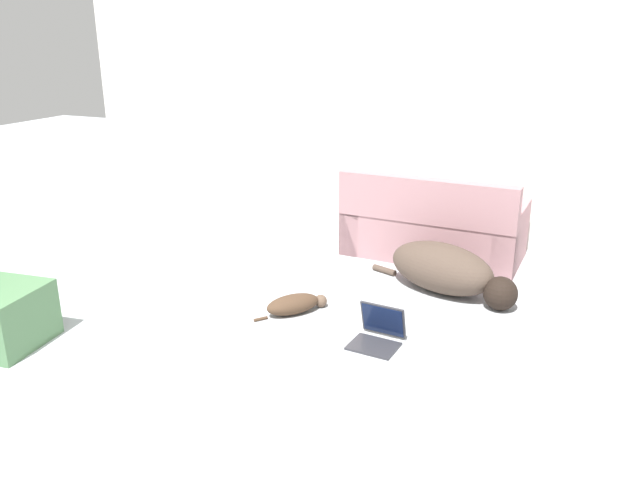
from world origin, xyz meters
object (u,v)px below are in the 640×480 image
(couch, at_px, (433,229))
(dog, at_px, (446,270))
(cat, at_px, (295,304))
(laptop_open, at_px, (379,331))

(couch, bearing_deg, dog, 113.70)
(dog, xyz_separation_m, cat, (-0.99, -0.85, -0.13))
(dog, bearing_deg, laptop_open, -83.42)
(couch, relative_size, laptop_open, 4.63)
(laptop_open, bearing_deg, dog, 82.27)
(couch, distance_m, cat, 1.82)
(couch, xyz_separation_m, dog, (0.31, -0.83, -0.07))
(laptop_open, bearing_deg, cat, 170.46)
(laptop_open, bearing_deg, couch, 97.48)
(cat, relative_size, laptop_open, 1.43)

